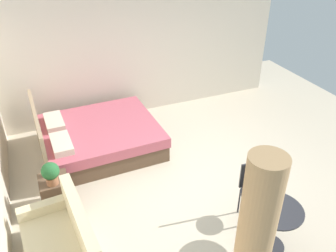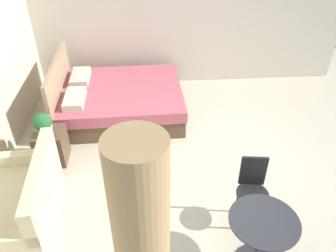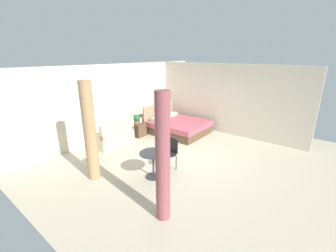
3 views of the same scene
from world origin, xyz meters
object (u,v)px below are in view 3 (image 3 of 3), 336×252
object	(u,v)px
nightstand	(139,130)
cafe_chair_near_window	(171,151)
bed	(177,126)
couch	(113,136)
potted_plant	(136,119)
balcony_table	(153,160)
vase	(141,120)

from	to	relation	value
nightstand	cafe_chair_near_window	size ratio (longest dim) A/B	0.59
bed	nightstand	distance (m)	1.59
couch	potted_plant	distance (m)	1.17
nightstand	potted_plant	bearing A→B (deg)	174.26
nightstand	balcony_table	size ratio (longest dim) A/B	0.74
bed	potted_plant	size ratio (longest dim) A/B	6.05
bed	couch	distance (m)	2.66
couch	vase	size ratio (longest dim) A/B	8.19
bed	potted_plant	xyz separation A→B (m)	(-1.39, 0.94, 0.45)
balcony_table	vase	bearing A→B (deg)	51.55
couch	potted_plant	bearing A→B (deg)	-2.51
nightstand	balcony_table	world-z (taller)	balcony_table
nightstand	cafe_chair_near_window	distance (m)	2.96
vase	balcony_table	bearing A→B (deg)	-128.45
cafe_chair_near_window	balcony_table	bearing A→B (deg)	172.53
vase	nightstand	bearing A→B (deg)	-174.03
balcony_table	cafe_chair_near_window	size ratio (longest dim) A/B	0.80
cafe_chair_near_window	nightstand	bearing A→B (deg)	64.18
potted_plant	nightstand	bearing A→B (deg)	-5.74
nightstand	vase	bearing A→B (deg)	5.97
nightstand	potted_plant	size ratio (longest dim) A/B	1.44
cafe_chair_near_window	bed	bearing A→B (deg)	33.85
vase	balcony_table	size ratio (longest dim) A/B	0.26
couch	cafe_chair_near_window	size ratio (longest dim) A/B	1.69
balcony_table	cafe_chair_near_window	distance (m)	0.65
bed	cafe_chair_near_window	world-z (taller)	bed
bed	cafe_chair_near_window	distance (m)	3.10
couch	balcony_table	distance (m)	2.73
bed	potted_plant	bearing A→B (deg)	145.97
bed	balcony_table	size ratio (longest dim) A/B	3.10
couch	cafe_chair_near_window	distance (m)	2.72
cafe_chair_near_window	couch	bearing A→B (deg)	88.05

